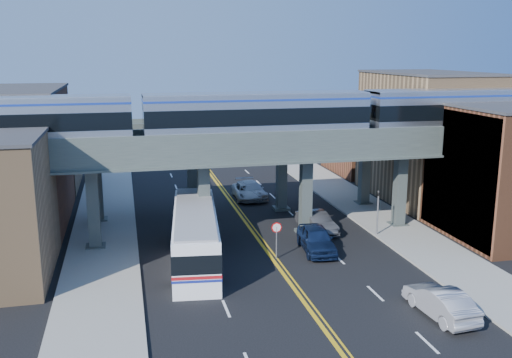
# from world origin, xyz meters

# --- Properties ---
(ground) EXTENTS (120.00, 120.00, 0.00)m
(ground) POSITION_xyz_m (0.00, 0.00, 0.00)
(ground) COLOR black
(ground) RESTS_ON ground
(sidewalk_west) EXTENTS (5.00, 70.00, 0.16)m
(sidewalk_west) POSITION_xyz_m (-11.50, 10.00, 0.08)
(sidewalk_west) COLOR gray
(sidewalk_west) RESTS_ON ground
(sidewalk_east) EXTENTS (5.00, 70.00, 0.16)m
(sidewalk_east) POSITION_xyz_m (11.50, 10.00, 0.08)
(sidewalk_east) COLOR gray
(sidewalk_east) RESTS_ON ground
(building_west_b) EXTENTS (8.00, 14.00, 11.00)m
(building_west_b) POSITION_xyz_m (-18.50, 16.00, 5.50)
(building_west_b) COLOR brown
(building_west_b) RESTS_ON ground
(building_west_c) EXTENTS (8.00, 10.00, 8.00)m
(building_west_c) POSITION_xyz_m (-18.50, 29.00, 4.00)
(building_west_c) COLOR #94714C
(building_west_c) RESTS_ON ground
(building_east_a) EXTENTS (8.00, 10.00, 10.00)m
(building_east_a) POSITION_xyz_m (18.50, 4.00, 5.00)
(building_east_a) COLOR brown
(building_east_a) RESTS_ON ground
(building_east_b) EXTENTS (8.00, 14.00, 12.00)m
(building_east_b) POSITION_xyz_m (18.50, 16.00, 6.00)
(building_east_b) COLOR #94714C
(building_east_b) RESTS_ON ground
(building_east_c) EXTENTS (8.00, 10.00, 9.00)m
(building_east_c) POSITION_xyz_m (18.50, 29.00, 4.50)
(building_east_c) COLOR brown
(building_east_c) RESTS_ON ground
(mural_panel) EXTENTS (0.10, 9.50, 9.50)m
(mural_panel) POSITION_xyz_m (14.55, 4.00, 4.75)
(mural_panel) COLOR teal
(mural_panel) RESTS_ON ground
(elevated_viaduct_near) EXTENTS (52.00, 3.60, 7.40)m
(elevated_viaduct_near) POSITION_xyz_m (0.00, 8.00, 6.47)
(elevated_viaduct_near) COLOR #3F4946
(elevated_viaduct_near) RESTS_ON ground
(elevated_viaduct_far) EXTENTS (52.00, 3.60, 7.40)m
(elevated_viaduct_far) POSITION_xyz_m (0.00, 15.00, 6.47)
(elevated_viaduct_far) COLOR #3F4946
(elevated_viaduct_far) RESTS_ON ground
(transit_train) EXTENTS (51.38, 3.22, 3.76)m
(transit_train) POSITION_xyz_m (0.08, 8.00, 9.43)
(transit_train) COLOR black
(transit_train) RESTS_ON elevated_viaduct_near
(stop_sign) EXTENTS (0.76, 0.09, 2.63)m
(stop_sign) POSITION_xyz_m (0.30, 3.00, 1.76)
(stop_sign) COLOR slate
(stop_sign) RESTS_ON ground
(traffic_signal) EXTENTS (0.15, 0.18, 4.10)m
(traffic_signal) POSITION_xyz_m (9.20, 6.00, 2.30)
(traffic_signal) COLOR slate
(traffic_signal) RESTS_ON ground
(transit_bus) EXTENTS (4.37, 13.44, 3.40)m
(transit_bus) POSITION_xyz_m (-5.19, 3.99, 1.75)
(transit_bus) COLOR white
(transit_bus) RESTS_ON ground
(car_lane_a) EXTENTS (2.64, 5.52, 1.82)m
(car_lane_a) POSITION_xyz_m (3.49, 3.82, 0.91)
(car_lane_a) COLOR #101D3C
(car_lane_a) RESTS_ON ground
(car_lane_b) EXTENTS (2.27, 5.04, 1.61)m
(car_lane_b) POSITION_xyz_m (5.00, 8.10, 0.80)
(car_lane_b) COLOR #313134
(car_lane_b) RESTS_ON ground
(car_lane_c) EXTENTS (2.57, 5.28, 1.45)m
(car_lane_c) POSITION_xyz_m (1.80, 19.56, 0.72)
(car_lane_c) COLOR silver
(car_lane_c) RESTS_ON ground
(car_lane_d) EXTENTS (2.60, 5.54, 1.56)m
(car_lane_d) POSITION_xyz_m (2.30, 19.86, 0.78)
(car_lane_d) COLOR #B0B0B5
(car_lane_d) RESTS_ON ground
(car_parked_curb) EXTENTS (2.10, 5.12, 1.65)m
(car_parked_curb) POSITION_xyz_m (6.64, -7.50, 0.82)
(car_parked_curb) COLOR #9F9EA3
(car_parked_curb) RESTS_ON ground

